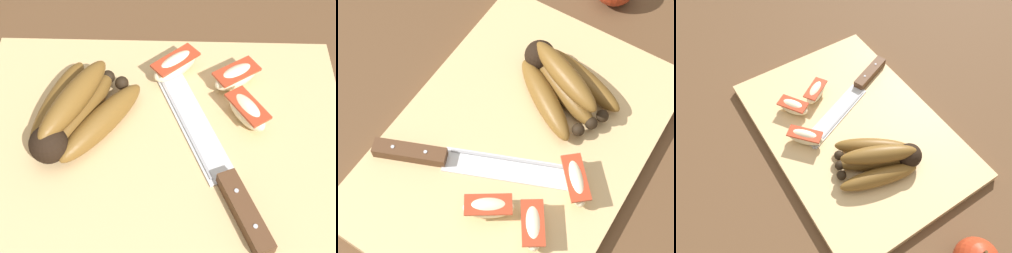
# 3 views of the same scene
# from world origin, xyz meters

# --- Properties ---
(ground_plane) EXTENTS (6.00, 6.00, 0.00)m
(ground_plane) POSITION_xyz_m (0.00, 0.00, 0.00)
(ground_plane) COLOR brown
(cutting_board) EXTENTS (0.47, 0.33, 0.02)m
(cutting_board) POSITION_xyz_m (0.01, 0.01, 0.01)
(cutting_board) COLOR tan
(cutting_board) RESTS_ON ground_plane
(banana_bunch) EXTENTS (0.15, 0.17, 0.06)m
(banana_bunch) POSITION_xyz_m (0.11, 0.01, 0.04)
(banana_bunch) COLOR black
(banana_bunch) RESTS_ON cutting_board
(chefs_knife) EXTENTS (0.13, 0.27, 0.02)m
(chefs_knife) POSITION_xyz_m (-0.07, 0.08, 0.03)
(chefs_knife) COLOR silver
(chefs_knife) RESTS_ON cutting_board
(apple_wedge_near) EXTENTS (0.07, 0.06, 0.03)m
(apple_wedge_near) POSITION_xyz_m (-0.09, -0.07, 0.04)
(apple_wedge_near) COLOR beige
(apple_wedge_near) RESTS_ON cutting_board
(apple_wedge_middle) EXTENTS (0.07, 0.07, 0.03)m
(apple_wedge_middle) POSITION_xyz_m (-0.01, -0.08, 0.04)
(apple_wedge_middle) COLOR beige
(apple_wedge_middle) RESTS_ON cutting_board
(apple_wedge_far) EXTENTS (0.06, 0.07, 0.03)m
(apple_wedge_far) POSITION_xyz_m (-0.10, -0.01, 0.04)
(apple_wedge_far) COLOR beige
(apple_wedge_far) RESTS_ON cutting_board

